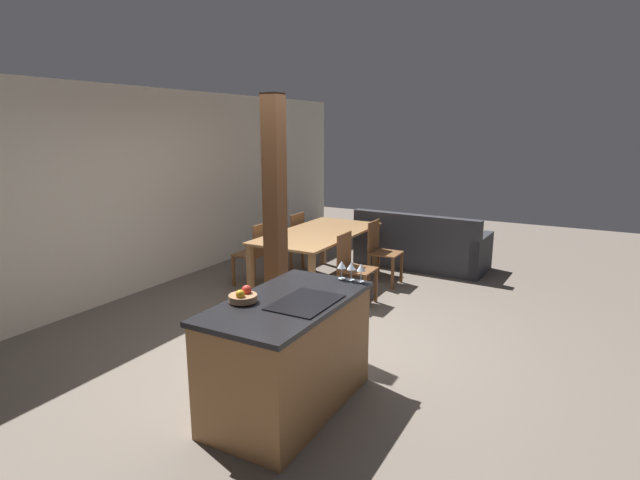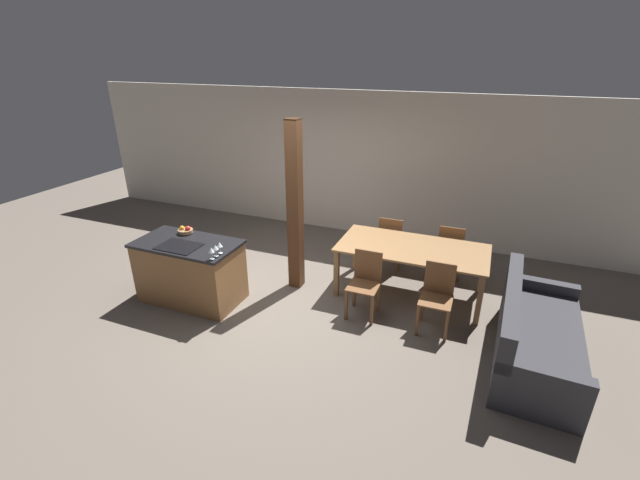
% 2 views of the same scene
% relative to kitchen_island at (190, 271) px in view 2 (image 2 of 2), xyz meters
% --- Properties ---
extents(ground_plane, '(16.00, 16.00, 0.00)m').
position_rel_kitchen_island_xyz_m(ground_plane, '(1.13, 0.47, -0.45)').
color(ground_plane, '#665B51').
extents(wall_back, '(11.20, 0.08, 2.70)m').
position_rel_kitchen_island_xyz_m(wall_back, '(1.13, 3.35, 0.90)').
color(wall_back, silver).
rests_on(wall_back, ground_plane).
extents(kitchen_island, '(1.45, 0.79, 0.91)m').
position_rel_kitchen_island_xyz_m(kitchen_island, '(0.00, 0.00, 0.00)').
color(kitchen_island, olive).
rests_on(kitchen_island, ground_plane).
extents(fruit_bowl, '(0.21, 0.21, 0.11)m').
position_rel_kitchen_island_xyz_m(fruit_bowl, '(-0.21, 0.26, 0.50)').
color(fruit_bowl, '#99704C').
rests_on(fruit_bowl, kitchen_island).
extents(wine_glass_near, '(0.08, 0.08, 0.16)m').
position_rel_kitchen_island_xyz_m(wine_glass_near, '(0.65, -0.32, 0.58)').
color(wine_glass_near, silver).
rests_on(wine_glass_near, kitchen_island).
extents(wine_glass_middle, '(0.08, 0.08, 0.16)m').
position_rel_kitchen_island_xyz_m(wine_glass_middle, '(0.65, -0.23, 0.58)').
color(wine_glass_middle, silver).
rests_on(wine_glass_middle, kitchen_island).
extents(wine_glass_far, '(0.08, 0.08, 0.16)m').
position_rel_kitchen_island_xyz_m(wine_glass_far, '(0.65, -0.14, 0.58)').
color(wine_glass_far, silver).
rests_on(wine_glass_far, kitchen_island).
extents(dining_table, '(2.10, 1.04, 0.76)m').
position_rel_kitchen_island_xyz_m(dining_table, '(2.89, 1.33, 0.22)').
color(dining_table, olive).
rests_on(dining_table, ground_plane).
extents(dining_chair_near_left, '(0.40, 0.40, 0.90)m').
position_rel_kitchen_island_xyz_m(dining_chair_near_left, '(2.42, 0.58, 0.02)').
color(dining_chair_near_left, brown).
rests_on(dining_chair_near_left, ground_plane).
extents(dining_chair_near_right, '(0.40, 0.40, 0.90)m').
position_rel_kitchen_island_xyz_m(dining_chair_near_right, '(3.36, 0.58, 0.02)').
color(dining_chair_near_right, brown).
rests_on(dining_chair_near_right, ground_plane).
extents(dining_chair_far_left, '(0.40, 0.40, 0.90)m').
position_rel_kitchen_island_xyz_m(dining_chair_far_left, '(2.42, 2.08, 0.02)').
color(dining_chair_far_left, brown).
rests_on(dining_chair_far_left, ground_plane).
extents(dining_chair_far_right, '(0.40, 0.40, 0.90)m').
position_rel_kitchen_island_xyz_m(dining_chair_far_right, '(3.36, 2.08, 0.02)').
color(dining_chair_far_right, brown).
rests_on(dining_chair_far_right, ground_plane).
extents(couch, '(0.97, 2.06, 0.88)m').
position_rel_kitchen_island_xyz_m(couch, '(4.51, 0.36, -0.16)').
color(couch, '#2D2D33').
rests_on(couch, ground_plane).
extents(timber_post, '(0.19, 0.19, 2.52)m').
position_rel_kitchen_island_xyz_m(timber_post, '(1.23, 0.93, 0.80)').
color(timber_post, '#4C2D19').
rests_on(timber_post, ground_plane).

